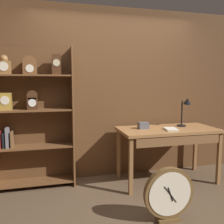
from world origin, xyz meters
TOP-DOWN VIEW (x-y plane):
  - ground_plane at (0.00, 0.00)m, footprint 10.00×10.00m
  - back_wood_panel at (0.00, 1.35)m, footprint 4.80×0.05m
  - bookshelf at (-1.23, 1.17)m, footprint 1.10×0.30m
  - workbench at (0.70, 0.86)m, footprint 1.44×0.69m
  - desk_lamp at (1.03, 0.95)m, footprint 0.20×0.20m
  - toolbox_small at (0.34, 0.95)m, footprint 0.15×0.10m
  - open_repair_manual at (0.69, 0.76)m, footprint 0.20×0.24m
  - round_clock_large at (0.22, -0.10)m, footprint 0.55×0.11m

SIDE VIEW (x-z plane):
  - ground_plane at x=0.00m, z-range 0.00..0.00m
  - round_clock_large at x=0.22m, z-range 0.00..0.60m
  - workbench at x=0.70m, z-range 0.31..1.12m
  - open_repair_manual at x=0.69m, z-range 0.80..0.83m
  - toolbox_small at x=0.34m, z-range 0.80..0.90m
  - bookshelf at x=-1.23m, z-range 0.06..2.02m
  - desk_lamp at x=1.03m, z-range 0.87..1.32m
  - back_wood_panel at x=0.00m, z-range 0.00..2.60m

